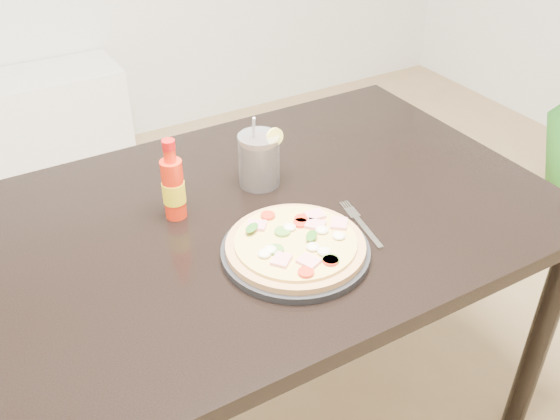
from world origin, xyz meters
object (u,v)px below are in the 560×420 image
hot_sauce_bottle (173,187)px  fork (360,222)px  pizza (296,244)px  cola_cup (259,161)px  dining_table (255,242)px  plate (295,251)px

hot_sauce_bottle → fork: hot_sauce_bottle is taller
pizza → cola_cup: (0.07, 0.29, 0.04)m
pizza → cola_cup: size_ratio=1.54×
fork → pizza: bearing=-163.2°
pizza → fork: bearing=6.8°
cola_cup → dining_table: bearing=-124.7°
plate → cola_cup: (0.07, 0.29, 0.05)m
dining_table → cola_cup: 0.20m
dining_table → hot_sauce_bottle: bearing=152.8°
fork → cola_cup: bearing=122.8°
plate → hot_sauce_bottle: hot_sauce_bottle is taller
pizza → hot_sauce_bottle: size_ratio=1.51×
cola_cup → fork: cola_cup is taller
hot_sauce_bottle → cola_cup: (0.23, 0.03, -0.01)m
pizza → hot_sauce_bottle: bearing=122.0°
plate → cola_cup: bearing=76.0°
hot_sauce_bottle → dining_table: bearing=-27.2°
dining_table → cola_cup: size_ratio=7.35×
dining_table → hot_sauce_bottle: size_ratio=7.20×
plate → fork: plate is taller
plate → fork: 0.18m
plate → fork: (0.18, 0.02, -0.01)m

